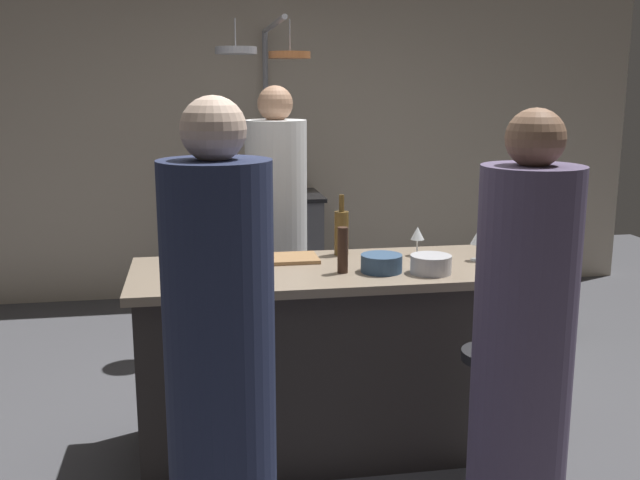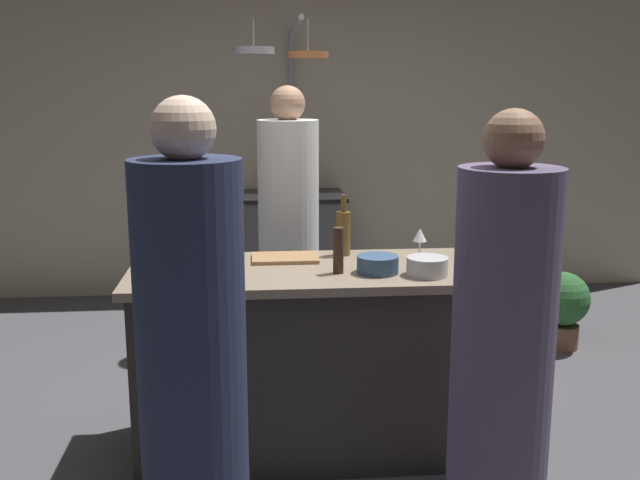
{
  "view_description": "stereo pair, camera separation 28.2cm",
  "coord_description": "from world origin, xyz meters",
  "px_view_note": "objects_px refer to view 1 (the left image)",
  "views": [
    {
      "loc": [
        -0.59,
        -3.26,
        1.73
      ],
      "look_at": [
        0.0,
        0.15,
        1.0
      ],
      "focal_mm": 41.12,
      "sensor_mm": 36.0,
      "label": 1
    },
    {
      "loc": [
        -0.31,
        -3.3,
        1.73
      ],
      "look_at": [
        0.0,
        0.15,
        1.0
      ],
      "focal_mm": 41.12,
      "sensor_mm": 36.0,
      "label": 2
    }
  ],
  "objects_px": {
    "mixing_bowl_steel": "(431,264)",
    "guest_left": "(221,379)",
    "guest_right": "(522,364)",
    "potted_plant": "(541,299)",
    "chef": "(277,242)",
    "wine_bottle_white": "(187,238)",
    "wine_bottle_rose": "(215,249)",
    "mixing_bowl_blue": "(381,263)",
    "cutting_board": "(285,259)",
    "wine_bottle_amber": "(341,232)",
    "bar_stool_left": "(230,442)",
    "bar_stool_right": "(490,421)",
    "wine_glass_near_left_guest": "(477,239)",
    "stove_range": "(271,249)",
    "wine_glass_near_right_guest": "(417,235)",
    "pepper_mill": "(343,250)"
  },
  "relations": [
    {
      "from": "mixing_bowl_steel",
      "to": "guest_left",
      "type": "bearing_deg",
      "value": -140.52
    },
    {
      "from": "guest_right",
      "to": "potted_plant",
      "type": "height_order",
      "value": "guest_right"
    },
    {
      "from": "chef",
      "to": "wine_bottle_white",
      "type": "distance_m",
      "value": 0.96
    },
    {
      "from": "wine_bottle_rose",
      "to": "mixing_bowl_blue",
      "type": "distance_m",
      "value": 0.76
    },
    {
      "from": "cutting_board",
      "to": "wine_bottle_amber",
      "type": "bearing_deg",
      "value": 14.49
    },
    {
      "from": "bar_stool_left",
      "to": "wine_bottle_white",
      "type": "height_order",
      "value": "wine_bottle_white"
    },
    {
      "from": "bar_stool_right",
      "to": "mixing_bowl_steel",
      "type": "distance_m",
      "value": 0.73
    },
    {
      "from": "guest_right",
      "to": "wine_bottle_amber",
      "type": "xyz_separation_m",
      "value": [
        -0.4,
        1.23,
        0.25
      ]
    },
    {
      "from": "guest_right",
      "to": "wine_glass_near_left_guest",
      "type": "bearing_deg",
      "value": 77.49
    },
    {
      "from": "potted_plant",
      "to": "mixing_bowl_blue",
      "type": "xyz_separation_m",
      "value": [
        -1.49,
        -1.35,
        0.64
      ]
    },
    {
      "from": "bar_stool_right",
      "to": "guest_left",
      "type": "height_order",
      "value": "guest_left"
    },
    {
      "from": "guest_left",
      "to": "potted_plant",
      "type": "bearing_deg",
      "value": 44.6
    },
    {
      "from": "bar_stool_right",
      "to": "stove_range",
      "type": "bearing_deg",
      "value": 100.71
    },
    {
      "from": "chef",
      "to": "wine_bottle_amber",
      "type": "distance_m",
      "value": 0.86
    },
    {
      "from": "bar_stool_left",
      "to": "bar_stool_right",
      "type": "bearing_deg",
      "value": 0.0
    },
    {
      "from": "potted_plant",
      "to": "chef",
      "type": "bearing_deg",
      "value": -174.43
    },
    {
      "from": "cutting_board",
      "to": "wine_bottle_white",
      "type": "bearing_deg",
      "value": 168.65
    },
    {
      "from": "wine_bottle_rose",
      "to": "mixing_bowl_steel",
      "type": "distance_m",
      "value": 0.98
    },
    {
      "from": "chef",
      "to": "wine_glass_near_left_guest",
      "type": "xyz_separation_m",
      "value": [
        0.86,
        -1.04,
        0.2
      ]
    },
    {
      "from": "chef",
      "to": "bar_stool_left",
      "type": "height_order",
      "value": "chef"
    },
    {
      "from": "wine_bottle_white",
      "to": "wine_glass_near_left_guest",
      "type": "distance_m",
      "value": 1.4
    },
    {
      "from": "stove_range",
      "to": "wine_glass_near_right_guest",
      "type": "bearing_deg",
      "value": -77.75
    },
    {
      "from": "potted_plant",
      "to": "wine_glass_near_left_guest",
      "type": "height_order",
      "value": "wine_glass_near_left_guest"
    },
    {
      "from": "pepper_mill",
      "to": "wine_glass_near_left_guest",
      "type": "xyz_separation_m",
      "value": [
        0.69,
        0.12,
        0.0
      ]
    },
    {
      "from": "cutting_board",
      "to": "mixing_bowl_blue",
      "type": "height_order",
      "value": "mixing_bowl_blue"
    },
    {
      "from": "stove_range",
      "to": "wine_glass_near_left_guest",
      "type": "xyz_separation_m",
      "value": [
        0.75,
        -2.44,
        0.56
      ]
    },
    {
      "from": "bar_stool_left",
      "to": "mixing_bowl_blue",
      "type": "xyz_separation_m",
      "value": [
        0.72,
        0.5,
        0.56
      ]
    },
    {
      "from": "bar_stool_right",
      "to": "wine_bottle_amber",
      "type": "height_order",
      "value": "wine_bottle_amber"
    },
    {
      "from": "stove_range",
      "to": "mixing_bowl_steel",
      "type": "distance_m",
      "value": 2.72
    },
    {
      "from": "wine_bottle_rose",
      "to": "wine_bottle_white",
      "type": "bearing_deg",
      "value": 114.16
    },
    {
      "from": "wine_bottle_rose",
      "to": "chef",
      "type": "bearing_deg",
      "value": 69.34
    },
    {
      "from": "wine_bottle_amber",
      "to": "chef",
      "type": "bearing_deg",
      "value": 106.41
    },
    {
      "from": "wine_bottle_white",
      "to": "wine_glass_near_right_guest",
      "type": "distance_m",
      "value": 1.13
    },
    {
      "from": "bar_stool_left",
      "to": "potted_plant",
      "type": "bearing_deg",
      "value": 39.91
    },
    {
      "from": "wine_bottle_amber",
      "to": "wine_glass_near_left_guest",
      "type": "height_order",
      "value": "wine_bottle_amber"
    },
    {
      "from": "guest_left",
      "to": "wine_bottle_amber",
      "type": "height_order",
      "value": "guest_left"
    },
    {
      "from": "wine_bottle_amber",
      "to": "mixing_bowl_blue",
      "type": "bearing_deg",
      "value": -73.41
    },
    {
      "from": "wine_bottle_rose",
      "to": "wine_glass_near_left_guest",
      "type": "bearing_deg",
      "value": 1.01
    },
    {
      "from": "stove_range",
      "to": "potted_plant",
      "type": "bearing_deg",
      "value": -35.35
    },
    {
      "from": "chef",
      "to": "cutting_board",
      "type": "relative_size",
      "value": 5.42
    },
    {
      "from": "stove_range",
      "to": "wine_glass_near_right_guest",
      "type": "xyz_separation_m",
      "value": [
        0.5,
        -2.28,
        0.56
      ]
    },
    {
      "from": "wine_bottle_white",
      "to": "wine_bottle_amber",
      "type": "bearing_deg",
      "value": -1.24
    },
    {
      "from": "guest_left",
      "to": "pepper_mill",
      "type": "relative_size",
      "value": 8.12
    },
    {
      "from": "potted_plant",
      "to": "wine_bottle_amber",
      "type": "relative_size",
      "value": 1.71
    },
    {
      "from": "stove_range",
      "to": "wine_bottle_rose",
      "type": "height_order",
      "value": "wine_bottle_rose"
    },
    {
      "from": "guest_left",
      "to": "mixing_bowl_blue",
      "type": "distance_m",
      "value": 1.17
    },
    {
      "from": "wine_bottle_rose",
      "to": "pepper_mill",
      "type": "bearing_deg",
      "value": -9.83
    },
    {
      "from": "stove_range",
      "to": "potted_plant",
      "type": "distance_m",
      "value": 2.12
    },
    {
      "from": "guest_right",
      "to": "potted_plant",
      "type": "bearing_deg",
      "value": 61.62
    },
    {
      "from": "stove_range",
      "to": "cutting_board",
      "type": "height_order",
      "value": "cutting_board"
    }
  ]
}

